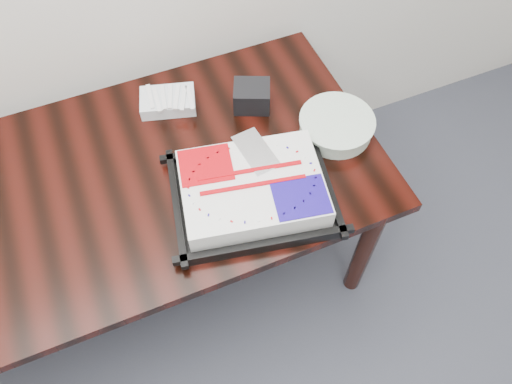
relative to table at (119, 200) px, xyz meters
name	(u,v)px	position (x,y,z in m)	size (l,w,h in m)	color
table	(119,200)	(0.00, 0.00, 0.00)	(1.80, 0.90, 0.75)	black
cake_tray	(252,190)	(0.41, -0.22, 0.13)	(0.57, 0.48, 0.10)	black
plate_stack	(336,126)	(0.78, -0.07, 0.12)	(0.26, 0.26, 0.06)	white
fork_bag	(168,101)	(0.27, 0.27, 0.11)	(0.22, 0.17, 0.06)	silver
napkin_box	(252,96)	(0.56, 0.16, 0.13)	(0.13, 0.11, 0.09)	black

